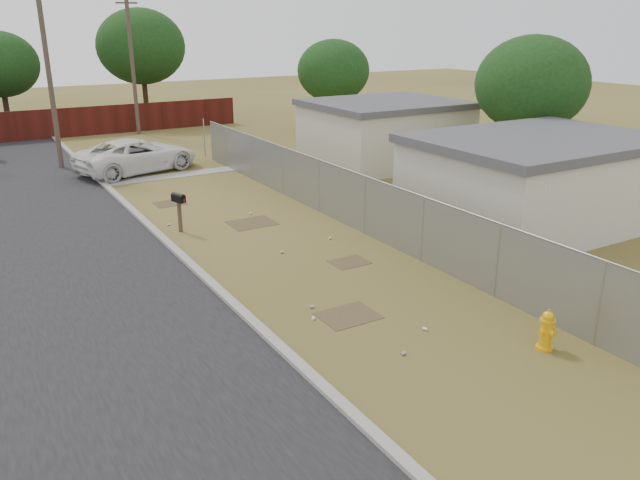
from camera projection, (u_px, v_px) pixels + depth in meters
ground at (283, 249)px, 19.70m from camera, size 120.00×120.00×0.00m
street at (20, 217)px, 22.98m from camera, size 15.10×60.00×0.12m
chainlink_fence at (348, 204)px, 21.77m from camera, size 0.10×27.06×2.02m
utility_poles at (41, 64)px, 33.17m from camera, size 12.60×8.24×9.00m
houses at (452, 153)px, 26.39m from camera, size 9.30×17.24×3.10m
horizon_trees at (115, 60)px, 37.71m from camera, size 33.32×31.94×7.78m
fire_hydrant at (547, 331)px, 13.56m from camera, size 0.43×0.42×0.95m
mailbox at (179, 201)px, 21.01m from camera, size 0.38×0.59×1.37m
pickup_truck at (137, 155)px, 29.65m from camera, size 6.28×4.14×1.61m
scattered_litter at (299, 270)px, 17.99m from camera, size 4.25×11.53×0.07m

